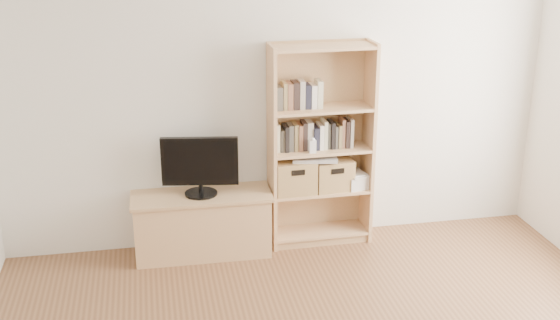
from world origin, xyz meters
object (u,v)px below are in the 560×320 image
object	(u,v)px
tv_stand	(202,225)
laptop	(315,157)
basket_right	(332,174)
bookshelf	(321,146)
television	(200,167)
baby_monitor	(313,147)
basket_left	(294,176)

from	to	relation	value
tv_stand	laptop	world-z (taller)	laptop
laptop	basket_right	bearing A→B (deg)	13.66
bookshelf	laptop	distance (m)	0.10
bookshelf	television	bearing A→B (deg)	-178.11
tv_stand	television	distance (m)	0.51
tv_stand	bookshelf	size ratio (longest dim) A/B	0.64
baby_monitor	basket_left	bearing A→B (deg)	149.75
laptop	baby_monitor	bearing A→B (deg)	-103.41
basket_left	basket_right	size ratio (longest dim) A/B	1.06
tv_stand	laptop	distance (m)	1.07
tv_stand	television	xyz separation A→B (m)	(0.00, 0.00, 0.51)
baby_monitor	tv_stand	bearing A→B (deg)	-179.98
bookshelf	basket_left	bearing A→B (deg)	-178.81
tv_stand	bookshelf	world-z (taller)	bookshelf
baby_monitor	basket_right	distance (m)	0.35
basket_left	tv_stand	bearing A→B (deg)	-179.47
bookshelf	laptop	size ratio (longest dim) A/B	4.66
bookshelf	television	world-z (taller)	bookshelf
basket_right	television	bearing A→B (deg)	178.59
tv_stand	baby_monitor	xyz separation A→B (m)	(0.90, -0.04, 0.63)
basket_left	bookshelf	bearing A→B (deg)	-0.37
bookshelf	television	distance (m)	1.00
bookshelf	laptop	bearing A→B (deg)	-169.77
television	laptop	distance (m)	0.94
basket_left	laptop	bearing A→B (deg)	-3.27
bookshelf	basket_left	xyz separation A→B (m)	(-0.22, -0.01, -0.24)
tv_stand	basket_left	distance (m)	0.85
baby_monitor	basket_left	world-z (taller)	baby_monitor
basket_left	basket_right	bearing A→B (deg)	-1.56
tv_stand	baby_monitor	distance (m)	1.10
television	basket_right	bearing A→B (deg)	11.47
bookshelf	basket_right	distance (m)	0.27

